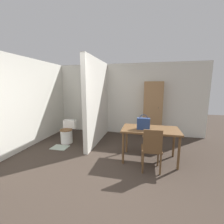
# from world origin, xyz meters

# --- Properties ---
(ground_plane) EXTENTS (16.00, 16.00, 0.00)m
(ground_plane) POSITION_xyz_m (0.00, 0.00, 0.00)
(ground_plane) COLOR #382D26
(wall_back) EXTENTS (5.68, 0.12, 2.50)m
(wall_back) POSITION_xyz_m (0.00, 3.35, 1.25)
(wall_back) COLOR silver
(wall_back) RESTS_ON ground_plane
(wall_left) EXTENTS (0.12, 4.29, 2.50)m
(wall_left) POSITION_xyz_m (-2.40, 1.65, 1.25)
(wall_left) COLOR silver
(wall_left) RESTS_ON ground_plane
(partition_wall) EXTENTS (0.12, 2.01, 2.50)m
(partition_wall) POSITION_xyz_m (-0.58, 2.29, 1.25)
(partition_wall) COLOR silver
(partition_wall) RESTS_ON ground_plane
(dining_table) EXTENTS (1.28, 0.72, 0.76)m
(dining_table) POSITION_xyz_m (0.99, 1.36, 0.68)
(dining_table) COLOR brown
(dining_table) RESTS_ON ground_plane
(wooden_chair) EXTENTS (0.42, 0.42, 0.91)m
(wooden_chair) POSITION_xyz_m (1.02, 0.88, 0.50)
(wooden_chair) COLOR brown
(wooden_chair) RESTS_ON ground_plane
(toilet) EXTENTS (0.39, 0.52, 0.66)m
(toilet) POSITION_xyz_m (-1.46, 1.97, 0.29)
(toilet) COLOR white
(toilet) RESTS_ON ground_plane
(handbag) EXTENTS (0.28, 0.12, 0.34)m
(handbag) POSITION_xyz_m (0.83, 1.28, 0.89)
(handbag) COLOR navy
(handbag) RESTS_ON dining_table
(wooden_cabinet) EXTENTS (0.61, 0.35, 1.87)m
(wooden_cabinet) POSITION_xyz_m (1.10, 3.11, 0.93)
(wooden_cabinet) COLOR #997047
(wooden_cabinet) RESTS_ON ground_plane
(bath_mat) EXTENTS (0.45, 0.35, 0.01)m
(bath_mat) POSITION_xyz_m (-1.46, 1.53, 0.01)
(bath_mat) COLOR #99A899
(bath_mat) RESTS_ON ground_plane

